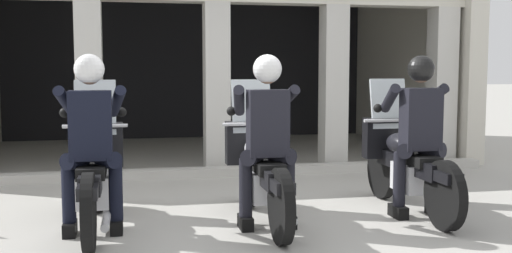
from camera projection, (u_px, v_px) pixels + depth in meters
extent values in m
plane|color=#A8A59E|center=(216.00, 168.00, 8.92)|extent=(80.00, 80.00, 0.00)
cube|color=black|center=(188.00, 71.00, 12.81)|extent=(7.96, 0.24, 2.81)
cube|color=beige|center=(406.00, 71.00, 11.40)|extent=(0.30, 4.89, 2.81)
cube|color=beige|center=(90.00, 88.00, 8.25)|extent=(0.35, 0.36, 2.37)
cube|color=beige|center=(217.00, 88.00, 8.60)|extent=(0.35, 0.36, 2.37)
cube|color=beige|center=(333.00, 87.00, 8.95)|extent=(0.35, 0.36, 2.37)
cube|color=beige|center=(441.00, 86.00, 9.30)|extent=(0.35, 0.36, 2.37)
cube|color=#B7B5AD|center=(222.00, 172.00, 8.22)|extent=(7.56, 0.24, 0.12)
cylinder|color=black|center=(98.00, 181.00, 6.18)|extent=(0.09, 0.64, 0.64)
cylinder|color=black|center=(89.00, 213.00, 4.81)|extent=(0.09, 0.64, 0.64)
cube|color=black|center=(97.00, 160.00, 6.16)|extent=(0.14, 0.44, 0.08)
cube|color=silver|center=(93.00, 190.00, 5.44)|extent=(0.28, 0.44, 0.28)
cube|color=black|center=(93.00, 175.00, 5.48)|extent=(0.18, 1.24, 0.16)
ellipsoid|color=black|center=(94.00, 152.00, 5.67)|extent=(0.26, 0.48, 0.22)
cube|color=black|center=(92.00, 171.00, 5.29)|extent=(0.24, 0.52, 0.10)
cube|color=black|center=(89.00, 189.00, 4.85)|extent=(0.16, 0.48, 0.10)
cylinder|color=silver|center=(97.00, 158.00, 6.09)|extent=(0.05, 0.24, 0.53)
cube|color=black|center=(96.00, 145.00, 6.02)|extent=(0.52, 0.16, 0.44)
sphere|color=silver|center=(97.00, 142.00, 6.12)|extent=(0.18, 0.18, 0.18)
cube|color=silver|center=(95.00, 108.00, 5.97)|extent=(0.40, 0.14, 0.54)
cylinder|color=silver|center=(95.00, 126.00, 5.91)|extent=(0.62, 0.04, 0.04)
cylinder|color=silver|center=(106.00, 220.00, 5.14)|extent=(0.07, 0.55, 0.07)
cube|color=black|center=(91.00, 125.00, 5.24)|extent=(0.36, 0.22, 0.60)
cube|color=#14193F|center=(91.00, 122.00, 5.35)|extent=(0.05, 0.02, 0.32)
sphere|color=#936B51|center=(89.00, 72.00, 5.21)|extent=(0.21, 0.21, 0.21)
sphere|color=silver|center=(89.00, 69.00, 5.21)|extent=(0.26, 0.26, 0.26)
cylinder|color=black|center=(108.00, 160.00, 5.31)|extent=(0.26, 0.29, 0.17)
cylinder|color=black|center=(116.00, 191.00, 5.35)|extent=(0.12, 0.12, 0.53)
cube|color=black|center=(117.00, 226.00, 5.39)|extent=(0.11, 0.26, 0.12)
cylinder|color=black|center=(75.00, 161.00, 5.26)|extent=(0.26, 0.29, 0.17)
cylinder|color=black|center=(69.00, 192.00, 5.27)|extent=(0.12, 0.12, 0.53)
cube|color=black|center=(70.00, 229.00, 5.31)|extent=(0.11, 0.26, 0.12)
cylinder|color=black|center=(117.00, 102.00, 5.49)|extent=(0.19, 0.48, 0.31)
sphere|color=black|center=(122.00, 112.00, 5.71)|extent=(0.09, 0.09, 0.09)
cylinder|color=black|center=(66.00, 102.00, 5.40)|extent=(0.19, 0.48, 0.31)
sphere|color=black|center=(64.00, 113.00, 5.61)|extent=(0.09, 0.09, 0.09)
cylinder|color=black|center=(249.00, 177.00, 6.39)|extent=(0.09, 0.64, 0.64)
cylinder|color=black|center=(281.00, 206.00, 5.02)|extent=(0.09, 0.64, 0.64)
cube|color=black|center=(249.00, 157.00, 6.37)|extent=(0.14, 0.44, 0.08)
cube|color=silver|center=(264.00, 186.00, 5.65)|extent=(0.28, 0.44, 0.28)
cube|color=black|center=(263.00, 171.00, 5.69)|extent=(0.18, 1.24, 0.16)
ellipsoid|color=#B2B2B7|center=(258.00, 149.00, 5.88)|extent=(0.26, 0.48, 0.22)
cube|color=black|center=(267.00, 167.00, 5.51)|extent=(0.24, 0.52, 0.10)
cube|color=black|center=(279.00, 184.00, 5.06)|extent=(0.16, 0.48, 0.10)
cylinder|color=silver|center=(250.00, 155.00, 6.31)|extent=(0.05, 0.24, 0.53)
cube|color=black|center=(251.00, 142.00, 6.23)|extent=(0.52, 0.16, 0.44)
sphere|color=silver|center=(249.00, 139.00, 6.33)|extent=(0.18, 0.18, 0.18)
cube|color=silver|center=(251.00, 106.00, 6.18)|extent=(0.40, 0.14, 0.54)
cylinder|color=silver|center=(253.00, 124.00, 6.12)|extent=(0.62, 0.04, 0.04)
cylinder|color=silver|center=(286.00, 214.00, 5.35)|extent=(0.07, 0.55, 0.07)
cube|color=black|center=(268.00, 123.00, 5.45)|extent=(0.36, 0.22, 0.60)
cube|color=#14193F|center=(265.00, 120.00, 5.56)|extent=(0.05, 0.02, 0.32)
sphere|color=tan|center=(267.00, 72.00, 5.42)|extent=(0.21, 0.21, 0.21)
sphere|color=silver|center=(267.00, 69.00, 5.42)|extent=(0.26, 0.26, 0.26)
cylinder|color=black|center=(282.00, 156.00, 5.52)|extent=(0.26, 0.29, 0.17)
cylinder|color=black|center=(288.00, 186.00, 5.56)|extent=(0.12, 0.12, 0.53)
cube|color=black|center=(288.00, 220.00, 5.60)|extent=(0.11, 0.26, 0.12)
cylinder|color=black|center=(252.00, 157.00, 5.47)|extent=(0.26, 0.29, 0.17)
cylinder|color=black|center=(246.00, 188.00, 5.48)|extent=(0.12, 0.12, 0.53)
cube|color=black|center=(245.00, 223.00, 5.52)|extent=(0.11, 0.26, 0.12)
cylinder|color=black|center=(285.00, 100.00, 5.70)|extent=(0.19, 0.48, 0.31)
sphere|color=black|center=(284.00, 110.00, 5.92)|extent=(0.09, 0.09, 0.09)
cylinder|color=black|center=(239.00, 101.00, 5.61)|extent=(0.19, 0.48, 0.31)
sphere|color=black|center=(231.00, 111.00, 5.82)|extent=(0.09, 0.09, 0.09)
cylinder|color=black|center=(382.00, 170.00, 6.81)|extent=(0.09, 0.64, 0.64)
cylinder|color=black|center=(445.00, 196.00, 5.45)|extent=(0.09, 0.64, 0.64)
cube|color=black|center=(382.00, 152.00, 6.79)|extent=(0.14, 0.44, 0.08)
cube|color=silver|center=(412.00, 177.00, 6.08)|extent=(0.28, 0.44, 0.28)
cube|color=black|center=(410.00, 164.00, 6.11)|extent=(0.18, 1.24, 0.16)
ellipsoid|color=black|center=(401.00, 143.00, 6.31)|extent=(0.26, 0.48, 0.22)
cube|color=black|center=(419.00, 160.00, 5.93)|extent=(0.24, 0.52, 0.10)
cube|color=black|center=(442.00, 175.00, 5.49)|extent=(0.16, 0.48, 0.10)
cylinder|color=silver|center=(385.00, 150.00, 6.73)|extent=(0.05, 0.24, 0.53)
cube|color=black|center=(387.00, 138.00, 6.66)|extent=(0.52, 0.16, 0.44)
sphere|color=silver|center=(383.00, 135.00, 6.75)|extent=(0.18, 0.18, 0.18)
cube|color=silver|center=(388.00, 104.00, 6.60)|extent=(0.40, 0.14, 0.54)
cylinder|color=silver|center=(391.00, 120.00, 6.54)|extent=(0.62, 0.04, 0.04)
cylinder|color=silver|center=(440.00, 203.00, 5.78)|extent=(0.07, 0.55, 0.07)
cube|color=black|center=(421.00, 119.00, 5.87)|extent=(0.36, 0.22, 0.60)
cube|color=black|center=(415.00, 116.00, 5.99)|extent=(0.05, 0.02, 0.32)
sphere|color=#936B51|center=(421.00, 72.00, 5.85)|extent=(0.21, 0.21, 0.21)
sphere|color=black|center=(421.00, 69.00, 5.85)|extent=(0.26, 0.26, 0.26)
cylinder|color=black|center=(432.00, 150.00, 5.95)|extent=(0.26, 0.29, 0.17)
cylinder|color=black|center=(437.00, 177.00, 5.99)|extent=(0.12, 0.12, 0.53)
cube|color=black|center=(436.00, 210.00, 6.03)|extent=(0.11, 0.26, 0.12)
cylinder|color=black|center=(406.00, 151.00, 5.89)|extent=(0.26, 0.29, 0.17)
cylinder|color=black|center=(399.00, 179.00, 5.91)|extent=(0.12, 0.12, 0.53)
cube|color=black|center=(398.00, 211.00, 5.95)|extent=(0.11, 0.26, 0.12)
cylinder|color=black|center=(431.00, 98.00, 6.12)|extent=(0.19, 0.48, 0.31)
sphere|color=black|center=(424.00, 108.00, 6.35)|extent=(0.09, 0.09, 0.09)
cylinder|color=black|center=(390.00, 99.00, 6.03)|extent=(0.19, 0.48, 0.31)
sphere|color=black|center=(378.00, 108.00, 6.24)|extent=(0.09, 0.09, 0.09)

